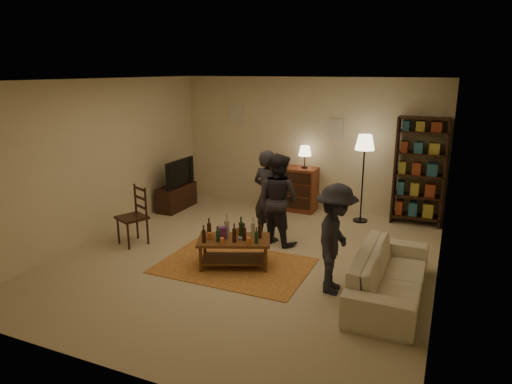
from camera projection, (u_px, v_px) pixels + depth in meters
The scene contains 13 objects.
floor at pixel (246, 258), 7.10m from camera, with size 6.00×6.00×0.00m, color #C6B793.
room_shell at pixel (277, 120), 9.51m from camera, with size 6.00×6.00×6.00m.
rug at pixel (234, 266), 6.82m from camera, with size 2.20×1.50×0.01m, color brown.
coffee_table at pixel (233, 242), 6.72m from camera, with size 1.20×0.94×0.77m.
dining_chair at pixel (135, 213), 7.58m from camera, with size 0.57×0.57×1.00m.
tv_stand at pixel (176, 191), 9.54m from camera, with size 0.40×1.00×1.06m.
dresser at pixel (293, 187), 9.45m from camera, with size 1.00×0.50×1.36m.
bookshelf at pixel (419, 171), 8.42m from camera, with size 0.90×0.34×2.02m.
floor_lamp at pixel (365, 149), 8.45m from camera, with size 0.36×0.36×1.68m.
sofa at pixel (390, 275), 5.82m from camera, with size 2.08×0.81×0.61m, color beige.
person_left at pixel (268, 196), 7.68m from camera, with size 0.57×0.37×1.57m, color #27272F.
person_right at pixel (278, 199), 7.56m from camera, with size 0.74×0.58×1.53m, color #26252D.
person_by_sofa at pixel (335, 239), 5.87m from camera, with size 0.94×0.54×1.46m, color #23232A.
Camera 1 is at (2.77, -5.98, 2.85)m, focal length 32.00 mm.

